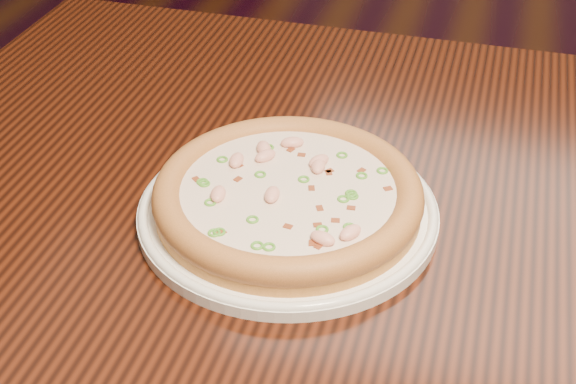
# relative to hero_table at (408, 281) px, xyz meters

# --- Properties ---
(hero_table) EXTENTS (1.20, 0.80, 0.75)m
(hero_table) POSITION_rel_hero_table_xyz_m (0.00, 0.00, 0.00)
(hero_table) COLOR black
(hero_table) RESTS_ON ground
(plate) EXTENTS (0.29, 0.29, 0.02)m
(plate) POSITION_rel_hero_table_xyz_m (-0.12, -0.05, 0.11)
(plate) COLOR white
(plate) RESTS_ON hero_table
(pizza) EXTENTS (0.26, 0.26, 0.03)m
(pizza) POSITION_rel_hero_table_xyz_m (-0.12, -0.05, 0.13)
(pizza) COLOR #C8843D
(pizza) RESTS_ON plate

